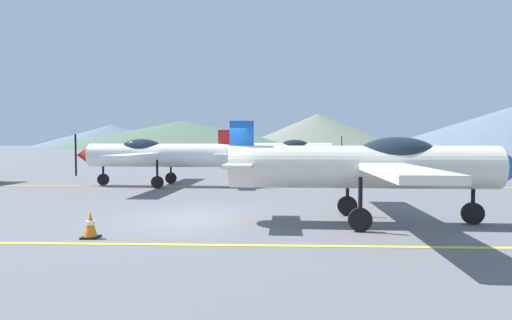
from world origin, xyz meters
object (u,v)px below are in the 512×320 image
at_px(airplane_near, 373,165).
at_px(car_sedan, 411,158).
at_px(airplane_mid, 154,154).
at_px(traffic_cone_front, 91,225).
at_px(airplane_far, 286,150).

bearing_deg(airplane_near, car_sedan, 70.31).
xyz_separation_m(airplane_near, airplane_mid, (-8.36, 9.20, 0.00)).
xyz_separation_m(car_sedan, traffic_cone_front, (-14.70, -24.49, -0.56)).
xyz_separation_m(airplane_mid, airplane_far, (6.61, 9.43, 0.00)).
bearing_deg(airplane_mid, traffic_cone_front, -81.41).
distance_m(airplane_far, traffic_cone_front, 21.28).
relative_size(airplane_mid, traffic_cone_front, 15.23).
height_order(car_sedan, traffic_cone_front, car_sedan).
bearing_deg(car_sedan, airplane_far, -158.68).
height_order(airplane_mid, car_sedan, airplane_mid).
relative_size(airplane_mid, airplane_far, 1.00).
distance_m(airplane_near, traffic_cone_front, 7.07).
height_order(airplane_near, traffic_cone_front, airplane_near).
bearing_deg(airplane_mid, airplane_far, 54.96).
height_order(airplane_far, traffic_cone_front, airplane_far).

